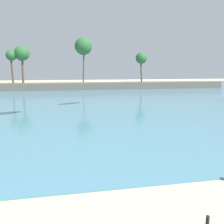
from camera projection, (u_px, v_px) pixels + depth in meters
name	position (u px, v px, depth m)	size (l,w,h in m)	color
sea	(61.00, 93.00, 58.51)	(220.00, 98.07, 0.06)	teal
palm_headland	(32.00, 74.00, 65.25)	(88.05, 6.77, 13.34)	#605B54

